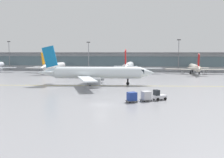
{
  "coord_description": "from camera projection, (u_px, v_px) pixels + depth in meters",
  "views": [
    {
      "loc": [
        9.06,
        -46.16,
        9.48
      ],
      "look_at": [
        -0.68,
        17.54,
        3.0
      ],
      "focal_mm": 42.28,
      "sensor_mm": 36.0,
      "label": 1
    }
  ],
  "objects": [
    {
      "name": "cargo_dolly_trailing",
      "position": [
        132.0,
        97.0,
        50.38
      ],
      "size": [
        2.63,
        2.46,
        1.94
      ],
      "rotation": [
        0.0,
        0.0,
        0.55
      ],
      "color": "#595B60",
      "rests_on": "ground_plane"
    },
    {
      "name": "apron_light_mast_1",
      "position": [
        89.0,
        55.0,
        134.26
      ],
      "size": [
        1.8,
        0.36,
        14.93
      ],
      "color": "gray",
      "rests_on": "ground_plane"
    },
    {
      "name": "taxiing_regional_jet",
      "position": [
        96.0,
        73.0,
        77.3
      ],
      "size": [
        34.92,
        32.29,
        11.56
      ],
      "rotation": [
        0.0,
        0.0,
        0.11
      ],
      "color": "white",
      "rests_on": "ground_plane"
    },
    {
      "name": "apron_light_mast_2",
      "position": [
        179.0,
        54.0,
        130.75
      ],
      "size": [
        1.8,
        0.36,
        15.99
      ],
      "color": "gray",
      "rests_on": "ground_plane"
    },
    {
      "name": "apron_light_mast_0",
      "position": [
        9.0,
        54.0,
        144.22
      ],
      "size": [
        1.8,
        0.36,
        15.67
      ],
      "color": "gray",
      "rests_on": "ground_plane"
    },
    {
      "name": "cargo_dolly_lead",
      "position": [
        146.0,
        96.0,
        51.56
      ],
      "size": [
        2.63,
        2.46,
        1.94
      ],
      "rotation": [
        0.0,
        0.0,
        0.55
      ],
      "color": "#595B60",
      "rests_on": "ground_plane"
    },
    {
      "name": "ground_plane",
      "position": [
        101.0,
        105.0,
        47.71
      ],
      "size": [
        400.0,
        400.0,
        0.0
      ],
      "primitive_type": "plane",
      "color": "gray"
    },
    {
      "name": "gate_airplane_2",
      "position": [
        128.0,
        66.0,
        120.01
      ],
      "size": [
        30.56,
        32.75,
        10.88
      ],
      "rotation": [
        0.0,
        0.0,
        1.57
      ],
      "color": "white",
      "rests_on": "ground_plane"
    },
    {
      "name": "baggage_tug",
      "position": [
        159.0,
        96.0,
        52.68
      ],
      "size": [
        2.95,
        2.58,
        2.1
      ],
      "rotation": [
        0.0,
        0.0,
        0.55
      ],
      "color": "silver",
      "rests_on": "ground_plane"
    },
    {
      "name": "gate_airplane_1",
      "position": [
        54.0,
        66.0,
        123.58
      ],
      "size": [
        28.07,
        30.1,
        9.99
      ],
      "rotation": [
        0.0,
        0.0,
        1.56
      ],
      "color": "white",
      "rests_on": "ground_plane"
    },
    {
      "name": "terminal_concourse",
      "position": [
        135.0,
        61.0,
        140.36
      ],
      "size": [
        207.43,
        11.0,
        9.6
      ],
      "color": "#B2B7BC",
      "rests_on": "ground_plane"
    },
    {
      "name": "taxiway_centreline_stripe",
      "position": [
        97.0,
        86.0,
        75.66
      ],
      "size": [
        109.41,
        12.13,
        0.01
      ],
      "primitive_type": "cube",
      "rotation": [
        0.0,
        0.0,
        0.11
      ],
      "color": "yellow",
      "rests_on": "ground_plane"
    },
    {
      "name": "gate_airplane_3",
      "position": [
        194.0,
        68.0,
        117.69
      ],
      "size": [
        25.99,
        27.87,
        9.25
      ],
      "rotation": [
        0.0,
        0.0,
        1.56
      ],
      "color": "silver",
      "rests_on": "ground_plane"
    }
  ]
}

